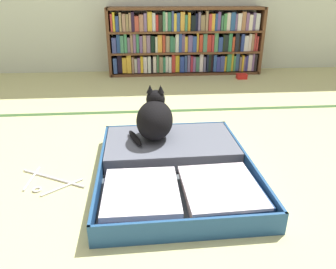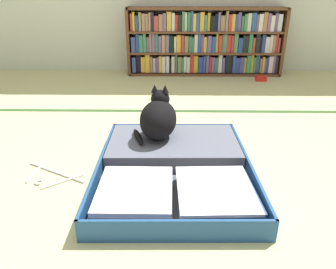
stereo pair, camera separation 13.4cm
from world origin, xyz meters
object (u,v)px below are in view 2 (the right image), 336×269
at_px(clothes_hanger, 50,176).
at_px(bookshelf, 204,43).
at_px(small_red_pouch, 261,78).
at_px(open_suitcase, 174,165).
at_px(black_cat, 158,118).

bearing_deg(clothes_hanger, bookshelf, 66.30).
bearing_deg(bookshelf, small_red_pouch, -27.62).
relative_size(open_suitcase, black_cat, 3.08).
relative_size(open_suitcase, small_red_pouch, 8.88).
height_order(open_suitcase, black_cat, black_cat).
bearing_deg(small_red_pouch, clothes_hanger, -129.11).
relative_size(black_cat, clothes_hanger, 0.88).
xyz_separation_m(bookshelf, small_red_pouch, (0.54, -0.28, -0.30)).
xyz_separation_m(open_suitcase, black_cat, (-0.09, 0.22, 0.16)).
xyz_separation_m(clothes_hanger, small_red_pouch, (1.45, 1.79, 0.02)).
relative_size(open_suitcase, clothes_hanger, 2.73).
bearing_deg(open_suitcase, black_cat, 111.41).
height_order(bookshelf, small_red_pouch, bookshelf).
distance_m(clothes_hanger, small_red_pouch, 2.30).
xyz_separation_m(open_suitcase, clothes_hanger, (-0.60, -0.04, -0.04)).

